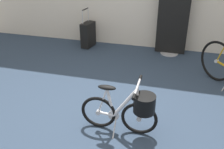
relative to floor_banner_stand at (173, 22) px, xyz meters
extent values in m
plane|color=#2D3D51|center=(-0.78, -2.44, -0.67)|extent=(6.92, 6.92, 0.00)
cylinder|color=#B7B7BC|center=(0.00, 0.00, -0.66)|extent=(0.36, 0.36, 0.02)
cube|color=black|center=(0.00, 0.00, 0.10)|extent=(0.60, 0.02, 1.50)
torus|color=black|center=(-0.20, -2.61, -0.45)|extent=(0.45, 0.04, 0.45)
cylinder|color=#B7B7BC|center=(-0.20, -2.61, -0.45)|extent=(0.06, 0.05, 0.06)
torus|color=black|center=(-0.72, -2.61, -0.45)|extent=(0.45, 0.04, 0.45)
cylinder|color=#B7B7BC|center=(-0.72, -2.61, -0.45)|extent=(0.06, 0.05, 0.06)
cylinder|color=silver|center=(-0.62, -2.61, -0.46)|extent=(0.20, 0.04, 0.05)
cylinder|color=silver|center=(-0.38, -2.61, -0.25)|extent=(0.31, 0.04, 0.44)
cylinder|color=silver|center=(-0.56, -2.61, -0.28)|extent=(0.12, 0.04, 0.38)
cylinder|color=silver|center=(-0.62, -2.61, -0.46)|extent=(0.20, 0.03, 0.04)
cylinder|color=silver|center=(-0.22, -2.61, -0.25)|extent=(0.07, 0.03, 0.41)
cylinder|color=silver|center=(-0.66, -2.61, -0.27)|extent=(0.13, 0.02, 0.36)
ellipsoid|color=black|center=(-0.60, -2.61, -0.07)|extent=(0.22, 0.09, 0.05)
cylinder|color=#B7B7BC|center=(-0.24, -2.61, -0.03)|extent=(0.03, 0.03, 0.04)
cylinder|color=#B7B7BC|center=(-0.24, -2.61, -0.01)|extent=(0.03, 0.44, 0.03)
cylinder|color=black|center=(-0.24, -2.83, -0.01)|extent=(0.04, 0.09, 0.04)
cylinder|color=black|center=(-0.24, -2.39, -0.01)|extent=(0.04, 0.09, 0.04)
cylinder|color=#B7B7BC|center=(-0.52, -2.61, -0.46)|extent=(0.14, 0.02, 0.14)
cylinder|color=#B7B7BC|center=(-0.49, -2.70, -0.57)|extent=(0.02, 0.19, 0.21)
cylinder|color=black|center=(-0.15, -2.61, -0.23)|extent=(0.26, 0.26, 0.22)
torus|color=black|center=(0.80, -0.91, -0.34)|extent=(0.49, 0.53, 0.68)
cylinder|color=#B7B7BC|center=(0.80, -0.91, -0.34)|extent=(0.08, 0.08, 0.06)
cylinder|color=#BF8C14|center=(0.90, -1.02, -0.34)|extent=(0.23, 0.24, 0.05)
cylinder|color=#BF8C14|center=(0.90, -1.02, -0.34)|extent=(0.22, 0.24, 0.04)
cylinder|color=#BF8C14|center=(0.86, -0.98, -0.07)|extent=(0.15, 0.16, 0.55)
cube|color=black|center=(-1.74, -0.07, -0.39)|extent=(0.25, 0.39, 0.52)
cylinder|color=#B7B7BC|center=(-1.80, -0.17, 0.01)|extent=(0.02, 0.02, 0.28)
cylinder|color=#B7B7BC|center=(-1.76, 0.05, 0.01)|extent=(0.02, 0.02, 0.28)
cylinder|color=black|center=(-1.78, -0.06, 0.15)|extent=(0.07, 0.23, 0.02)
cylinder|color=black|center=(-1.71, -0.20, -0.65)|extent=(0.04, 0.03, 0.04)
cylinder|color=black|center=(-1.66, 0.04, -0.65)|extent=(0.04, 0.03, 0.04)
camera|label=1|loc=(0.13, -5.19, 1.53)|focal=42.58mm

